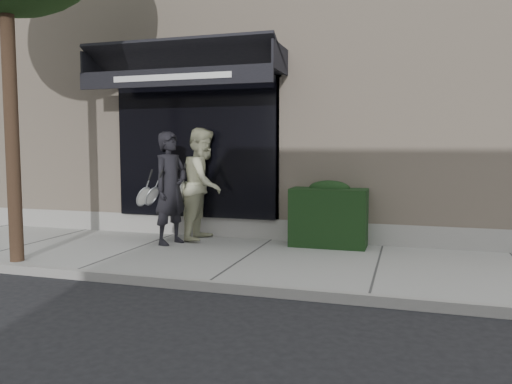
% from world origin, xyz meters
% --- Properties ---
extents(ground, '(80.00, 80.00, 0.00)m').
position_xyz_m(ground, '(0.00, 0.00, 0.00)').
color(ground, black).
rests_on(ground, ground).
extents(sidewalk, '(20.00, 3.00, 0.12)m').
position_xyz_m(sidewalk, '(0.00, 0.00, 0.06)').
color(sidewalk, gray).
rests_on(sidewalk, ground).
extents(curb, '(20.00, 0.10, 0.14)m').
position_xyz_m(curb, '(0.00, -1.55, 0.07)').
color(curb, gray).
rests_on(curb, ground).
extents(building_facade, '(14.30, 8.04, 5.64)m').
position_xyz_m(building_facade, '(-0.01, 4.96, 2.74)').
color(building_facade, beige).
rests_on(building_facade, ground).
extents(hedge, '(1.30, 0.70, 1.14)m').
position_xyz_m(hedge, '(1.10, 1.25, 0.66)').
color(hedge, black).
rests_on(hedge, sidewalk).
extents(pedestrian_front, '(0.83, 0.87, 1.98)m').
position_xyz_m(pedestrian_front, '(-1.60, 0.61, 1.11)').
color(pedestrian_front, black).
rests_on(pedestrian_front, sidewalk).
extents(pedestrian_back, '(0.81, 1.02, 2.06)m').
position_xyz_m(pedestrian_back, '(-1.22, 1.20, 1.15)').
color(pedestrian_back, '#BDBD97').
rests_on(pedestrian_back, sidewalk).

